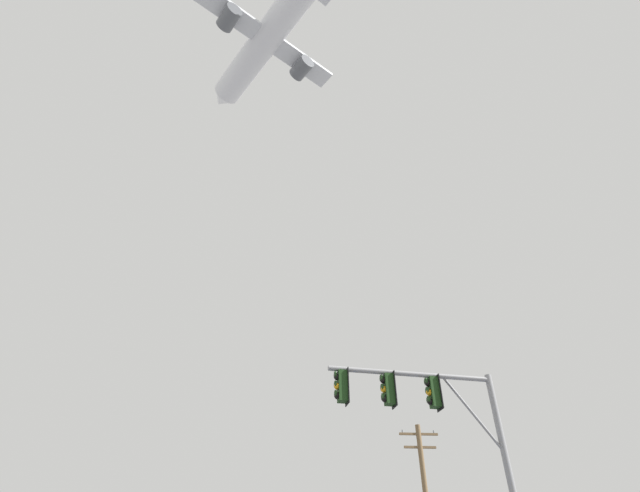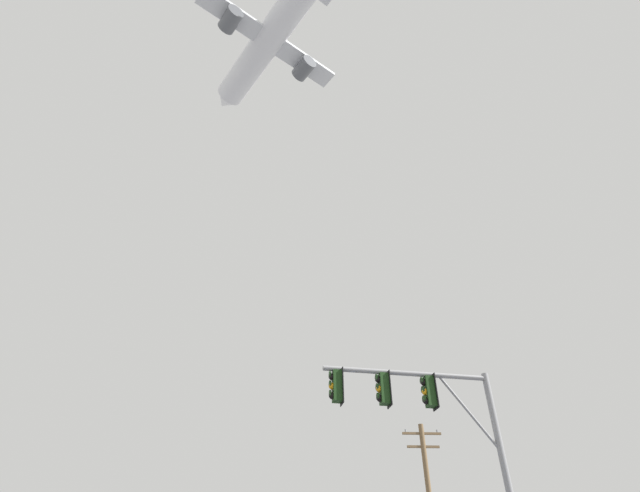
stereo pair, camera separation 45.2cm
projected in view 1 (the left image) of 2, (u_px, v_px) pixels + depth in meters
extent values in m
cylinder|color=gray|center=(512.00, 490.00, 12.83)|extent=(0.20, 0.20, 6.50)
cylinder|color=gray|center=(411.00, 374.00, 14.23)|extent=(5.15, 0.82, 0.15)
cylinder|color=gray|center=(472.00, 413.00, 13.90)|extent=(1.62, 0.29, 2.17)
cube|color=#193814|center=(342.00, 386.00, 13.58)|extent=(0.30, 0.35, 0.90)
cylinder|color=#193814|center=(342.00, 370.00, 13.88)|extent=(0.05, 0.05, 0.12)
cube|color=black|center=(347.00, 387.00, 13.60)|extent=(0.08, 0.46, 1.04)
sphere|color=black|center=(337.00, 377.00, 13.72)|extent=(0.20, 0.20, 0.20)
cylinder|color=#193814|center=(335.00, 375.00, 13.74)|extent=(0.07, 0.21, 0.21)
sphere|color=orange|center=(337.00, 386.00, 13.55)|extent=(0.20, 0.20, 0.20)
cylinder|color=#193814|center=(335.00, 384.00, 13.58)|extent=(0.07, 0.21, 0.21)
sphere|color=black|center=(338.00, 396.00, 13.39)|extent=(0.20, 0.20, 0.20)
cylinder|color=#193814|center=(335.00, 394.00, 13.41)|extent=(0.07, 0.21, 0.21)
cube|color=#193814|center=(389.00, 389.00, 13.81)|extent=(0.30, 0.35, 0.90)
cylinder|color=#193814|center=(387.00, 373.00, 14.10)|extent=(0.05, 0.05, 0.12)
cube|color=black|center=(393.00, 390.00, 13.83)|extent=(0.08, 0.46, 1.04)
sphere|color=black|center=(383.00, 380.00, 13.94)|extent=(0.20, 0.20, 0.20)
cylinder|color=#193814|center=(381.00, 378.00, 13.97)|extent=(0.07, 0.21, 0.21)
sphere|color=orange|center=(384.00, 390.00, 13.78)|extent=(0.20, 0.20, 0.20)
cylinder|color=#193814|center=(382.00, 387.00, 13.80)|extent=(0.07, 0.21, 0.21)
sphere|color=black|center=(385.00, 399.00, 13.61)|extent=(0.20, 0.20, 0.20)
cylinder|color=#193814|center=(383.00, 397.00, 13.64)|extent=(0.07, 0.21, 0.21)
cube|color=#193814|center=(434.00, 393.00, 14.03)|extent=(0.30, 0.35, 0.90)
cylinder|color=#193814|center=(431.00, 376.00, 14.33)|extent=(0.05, 0.05, 0.12)
cube|color=black|center=(438.00, 393.00, 14.05)|extent=(0.08, 0.46, 1.04)
sphere|color=black|center=(428.00, 383.00, 14.16)|extent=(0.20, 0.20, 0.20)
cylinder|color=#193814|center=(426.00, 381.00, 14.19)|extent=(0.07, 0.21, 0.21)
sphere|color=orange|center=(429.00, 393.00, 14.00)|extent=(0.20, 0.20, 0.20)
cylinder|color=#193814|center=(427.00, 390.00, 14.03)|extent=(0.07, 0.21, 0.21)
sphere|color=black|center=(431.00, 402.00, 13.84)|extent=(0.20, 0.20, 0.20)
cylinder|color=#193814|center=(428.00, 400.00, 13.86)|extent=(0.07, 0.21, 0.21)
cube|color=brown|center=(419.00, 434.00, 26.23)|extent=(2.20, 0.12, 0.12)
cube|color=brown|center=(420.00, 447.00, 25.82)|extent=(1.80, 0.12, 0.12)
cylinder|color=gray|center=(403.00, 432.00, 26.25)|extent=(0.10, 0.10, 0.18)
cylinder|color=gray|center=(434.00, 432.00, 26.35)|extent=(0.10, 0.10, 0.18)
cylinder|color=white|center=(266.00, 40.00, 53.50)|extent=(13.14, 16.98, 3.27)
cone|color=white|center=(222.00, 99.00, 59.99)|extent=(3.83, 3.61, 3.10)
cube|color=silver|center=(268.00, 39.00, 52.89)|extent=(15.56, 11.72, 0.37)
cylinder|color=#595B60|center=(229.00, 18.00, 49.86)|extent=(2.91, 3.06, 1.84)
cylinder|color=#595B60|center=(302.00, 68.00, 54.76)|extent=(2.91, 3.06, 1.84)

